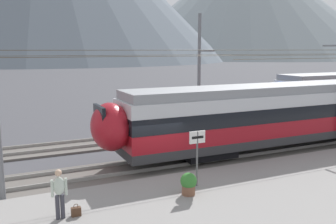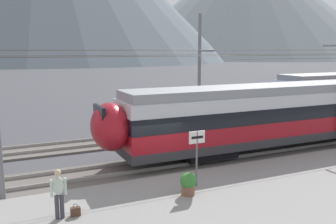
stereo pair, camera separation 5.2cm
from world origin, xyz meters
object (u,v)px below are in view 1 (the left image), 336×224
Objects in this scene: platform_sign at (197,146)px; passenger_walking at (59,191)px; handbag_beside_passenger at (76,211)px; train_near_platform at (303,110)px; potted_plant_platform_edge at (189,183)px; catenary_mast_far_side at (200,70)px.

passenger_walking is at bearing -172.80° from platform_sign.
handbag_beside_passenger is (-5.02, -0.72, -1.53)m from platform_sign.
potted_plant_platform_edge is at bearing -156.44° from train_near_platform.
passenger_walking is (-5.53, -0.70, -0.74)m from platform_sign.
potted_plant_platform_edge is (4.29, 0.05, 0.32)m from handbag_beside_passenger.
potted_plant_platform_edge is at bearing -137.65° from platform_sign.
catenary_mast_far_side is at bearing 58.80° from potted_plant_platform_edge.
platform_sign reaches higher than potted_plant_platform_edge.
catenary_mast_far_side is 19.29× the size of platform_sign.
passenger_walking is at bearing -179.61° from potted_plant_platform_edge.
catenary_mast_far_side is 12.90m from platform_sign.
passenger_walking is (-11.86, -11.69, -3.08)m from catenary_mast_far_side.
train_near_platform is 8.14m from catenary_mast_far_side.
platform_sign is (-9.29, -3.71, -0.25)m from train_near_platform.
potted_plant_platform_edge reaches higher than handbag_beside_passenger.
train_near_platform is at bearing -67.90° from catenary_mast_far_side.
catenary_mast_far_side is 26.27× the size of passenger_walking.
passenger_walking is at bearing -163.45° from train_near_platform.
platform_sign reaches higher than handbag_beside_passenger.
platform_sign is at bearing 8.13° from handbag_beside_passenger.
handbag_beside_passenger is at bearing -134.11° from catenary_mast_far_side.
catenary_mast_far_side is 16.76m from handbag_beside_passenger.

